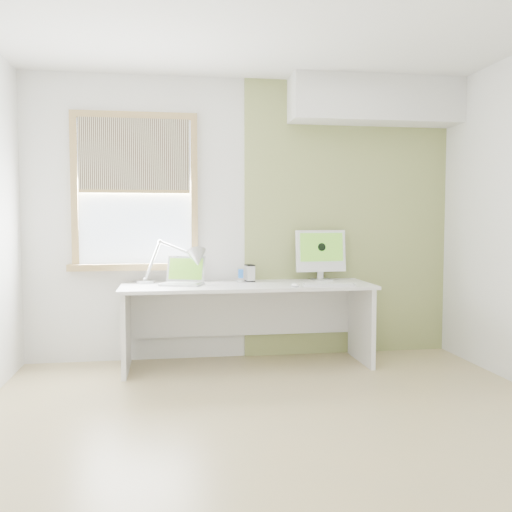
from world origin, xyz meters
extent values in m
cube|color=tan|center=(0.00, 0.00, -0.01)|extent=(4.00, 3.50, 0.02)
cube|color=white|center=(0.00, 0.00, 2.61)|extent=(4.00, 3.50, 0.02)
cube|color=white|center=(0.00, 1.76, 1.30)|extent=(4.00, 0.02, 2.60)
cube|color=white|center=(0.00, -1.76, 1.30)|extent=(4.00, 0.02, 2.60)
cube|color=#989D5A|center=(1.00, 1.74, 1.30)|extent=(2.00, 0.02, 2.60)
cube|color=white|center=(1.20, 1.57, 2.40)|extent=(1.60, 0.40, 0.42)
cube|color=#9E7F4A|center=(-1.53, 1.72, 1.55)|extent=(0.06, 0.06, 1.42)
cube|color=#9E7F4A|center=(-0.47, 1.72, 1.55)|extent=(0.06, 0.06, 1.42)
cube|color=#9E7F4A|center=(-1.00, 1.72, 2.23)|extent=(1.00, 0.06, 0.06)
cube|color=#9E7F4A|center=(-1.00, 1.70, 0.87)|extent=(1.20, 0.14, 0.06)
cube|color=#D1E2F9|center=(-1.00, 1.74, 1.55)|extent=(1.00, 0.01, 1.30)
cube|color=beige|center=(-1.00, 1.70, 1.88)|extent=(0.98, 0.02, 0.65)
cube|color=#9E7F4A|center=(-1.00, 1.70, 1.55)|extent=(0.98, 0.03, 0.03)
cube|color=white|center=(-0.02, 1.38, 0.71)|extent=(2.20, 0.70, 0.03)
cube|color=white|center=(-1.07, 1.38, 0.35)|extent=(0.04, 0.64, 0.70)
cube|color=white|center=(1.03, 1.38, 0.35)|extent=(0.04, 0.64, 0.70)
cube|color=white|center=(-0.02, 1.70, 0.45)|extent=(2.08, 0.02, 0.48)
cylinder|color=silver|center=(-0.92, 1.59, 0.74)|extent=(0.20, 0.20, 0.02)
sphere|color=silver|center=(-0.92, 1.59, 0.76)|extent=(0.06, 0.06, 0.05)
cylinder|color=silver|center=(-0.85, 1.58, 0.93)|extent=(0.16, 0.06, 0.35)
sphere|color=silver|center=(-0.78, 1.56, 1.10)|extent=(0.05, 0.05, 0.04)
cylinder|color=silver|center=(-0.64, 1.51, 1.04)|extent=(0.31, 0.14, 0.14)
sphere|color=silver|center=(-0.49, 1.46, 0.99)|extent=(0.05, 0.05, 0.04)
cone|color=silver|center=(-0.46, 1.45, 0.96)|extent=(0.22, 0.26, 0.21)
cube|color=silver|center=(-0.60, 1.41, 0.74)|extent=(0.41, 0.34, 0.02)
cube|color=#B2B5B7|center=(-0.60, 1.41, 0.75)|extent=(0.33, 0.24, 0.00)
cube|color=silver|center=(-0.56, 1.52, 0.86)|extent=(0.35, 0.18, 0.23)
cube|color=#4F8B20|center=(-0.56, 1.52, 0.86)|extent=(0.31, 0.15, 0.18)
cylinder|color=silver|center=(-0.06, 1.57, 0.74)|extent=(0.08, 0.08, 0.02)
cube|color=silver|center=(-0.06, 1.57, 0.81)|extent=(0.06, 0.02, 0.11)
cube|color=#194C99|center=(-0.06, 1.56, 0.81)|extent=(0.05, 0.01, 0.08)
cube|color=silver|center=(0.03, 1.60, 0.81)|extent=(0.09, 0.13, 0.15)
cube|color=black|center=(0.03, 1.60, 0.88)|extent=(0.09, 0.13, 0.01)
cube|color=black|center=(0.03, 1.60, 0.74)|extent=(0.09, 0.13, 0.01)
cube|color=silver|center=(0.71, 1.60, 0.74)|extent=(0.19, 0.17, 0.01)
cube|color=silver|center=(0.70, 1.63, 0.82)|extent=(0.06, 0.02, 0.16)
cube|color=white|center=(0.70, 1.62, 1.00)|extent=(0.48, 0.12, 0.39)
cube|color=#4F8B20|center=(0.71, 1.59, 1.04)|extent=(0.42, 0.06, 0.26)
cylinder|color=black|center=(0.71, 1.59, 1.04)|extent=(0.08, 0.02, 0.08)
cube|color=white|center=(0.65, 1.15, 0.74)|extent=(0.46, 0.20, 0.02)
cube|color=white|center=(0.65, 1.15, 0.75)|extent=(0.42, 0.16, 0.00)
ellipsoid|color=white|center=(0.35, 1.13, 0.75)|extent=(0.08, 0.12, 0.03)
camera|label=1|loc=(-0.71, -3.47, 1.30)|focal=39.29mm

